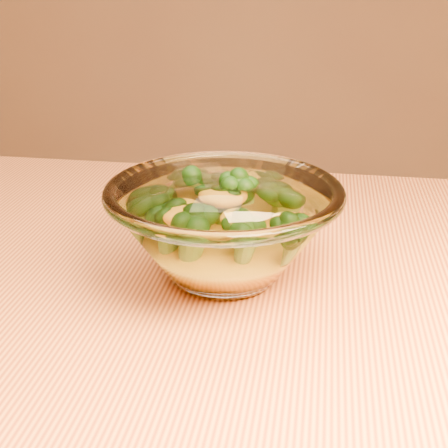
# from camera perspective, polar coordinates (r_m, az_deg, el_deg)

# --- Properties ---
(table) EXTENTS (1.20, 0.80, 0.75)m
(table) POSITION_cam_1_polar(r_m,az_deg,el_deg) (0.58, 1.71, -17.33)
(table) COLOR #D78740
(table) RESTS_ON ground
(glass_bowl) EXTENTS (0.22, 0.22, 0.10)m
(glass_bowl) POSITION_cam_1_polar(r_m,az_deg,el_deg) (0.57, 0.00, -0.43)
(glass_bowl) COLOR white
(glass_bowl) RESTS_ON table
(cheese_sauce) EXTENTS (0.13, 0.13, 0.04)m
(cheese_sauce) POSITION_cam_1_polar(r_m,az_deg,el_deg) (0.58, 0.00, -2.26)
(cheese_sauce) COLOR orange
(cheese_sauce) RESTS_ON glass_bowl
(broccoli_heap) EXTENTS (0.15, 0.14, 0.07)m
(broccoli_heap) POSITION_cam_1_polar(r_m,az_deg,el_deg) (0.58, -0.54, 1.14)
(broccoli_heap) COLOR black
(broccoli_heap) RESTS_ON cheese_sauce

